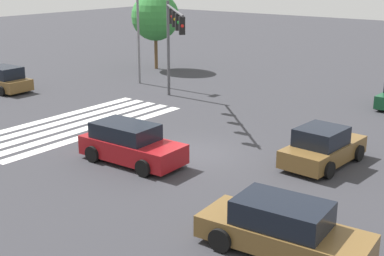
% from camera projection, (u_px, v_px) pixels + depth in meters
% --- Properties ---
extents(ground_plane, '(134.20, 134.20, 0.00)m').
position_uv_depth(ground_plane, '(192.00, 154.00, 23.19)').
color(ground_plane, '#333338').
extents(crosswalk_markings, '(11.62, 4.40, 0.01)m').
position_uv_depth(crosswalk_markings, '(77.00, 124.00, 27.58)').
color(crosswalk_markings, silver).
rests_on(crosswalk_markings, ground_plane).
extents(traffic_signal_mast, '(5.86, 5.86, 5.85)m').
position_uv_depth(traffic_signal_mast, '(173.00, 29.00, 29.62)').
color(traffic_signal_mast, '#47474C').
rests_on(traffic_signal_mast, ground_plane).
extents(car_1, '(4.31, 2.32, 1.61)m').
position_uv_depth(car_1, '(323.00, 147.00, 21.76)').
color(car_1, brown).
rests_on(car_1, ground_plane).
extents(car_2, '(2.36, 4.97, 1.55)m').
position_uv_depth(car_2, '(283.00, 229.00, 14.97)').
color(car_2, brown).
rests_on(car_2, ground_plane).
extents(car_3, '(2.14, 4.44, 1.63)m').
position_uv_depth(car_3, '(2.00, 80.00, 34.90)').
color(car_3, brown).
rests_on(car_3, ground_plane).
extents(car_4, '(2.18, 4.54, 1.63)m').
position_uv_depth(car_4, '(130.00, 144.00, 22.00)').
color(car_4, maroon).
rests_on(car_4, ground_plane).
extents(street_light_pole_b, '(0.80, 0.36, 8.33)m').
position_uv_depth(street_light_pole_b, '(138.00, 11.00, 36.03)').
color(street_light_pole_b, slate).
rests_on(street_light_pole_b, ground_plane).
extents(tree_corner_b, '(3.75, 3.75, 5.99)m').
position_uv_depth(tree_corner_b, '(155.00, 17.00, 41.75)').
color(tree_corner_b, brown).
rests_on(tree_corner_b, ground_plane).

